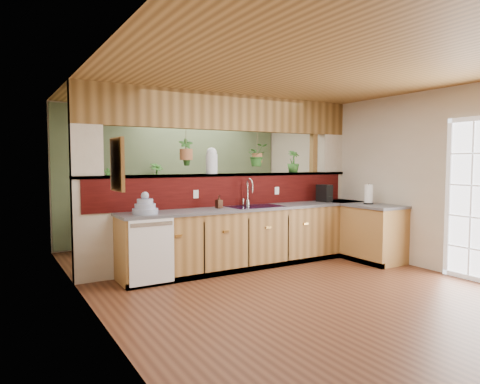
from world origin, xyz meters
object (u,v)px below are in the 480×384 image
coffee_maker (325,194)px  soap_dispenser (219,202)px  paper_towel (369,195)px  shelving_console (139,220)px  faucet (249,191)px  glass_jar (212,161)px  dish_stack (145,207)px

coffee_maker → soap_dispenser: bearing=175.5°
paper_towel → shelving_console: size_ratio=0.20×
faucet → glass_jar: 0.73m
dish_stack → paper_towel: paper_towel is taller
paper_towel → shelving_console: paper_towel is taller
glass_jar → faucet: bearing=-22.3°
coffee_maker → glass_jar: size_ratio=0.73×
dish_stack → paper_towel: 3.53m
glass_jar → paper_towel: bearing=-23.3°
faucet → soap_dispenser: faucet is taller
shelving_console → dish_stack: bearing=-108.4°
faucet → coffee_maker: size_ratio=1.46×
soap_dispenser → coffee_maker: bearing=-1.0°
dish_stack → glass_jar: bearing=20.5°
dish_stack → shelving_console: size_ratio=0.20×
soap_dispenser → paper_towel: paper_towel is taller
glass_jar → shelving_console: 2.25m
dish_stack → paper_towel: size_ratio=0.99×
paper_towel → shelving_console: 4.08m
faucet → glass_jar: bearing=157.7°
dish_stack → paper_towel: bearing=-8.9°
coffee_maker → glass_jar: bearing=166.1°
soap_dispenser → paper_towel: (2.34, -0.67, 0.06)m
dish_stack → paper_towel: (3.48, -0.54, 0.06)m
faucet → dish_stack: 1.73m
coffee_maker → paper_towel: (0.36, -0.63, 0.02)m
paper_towel → glass_jar: size_ratio=0.84×
coffee_maker → paper_towel: 0.72m
paper_towel → shelving_console: bearing=134.4°
faucet → paper_towel: (1.77, -0.77, -0.07)m
shelving_console → glass_jar: bearing=-77.1°
dish_stack → glass_jar: 1.40m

